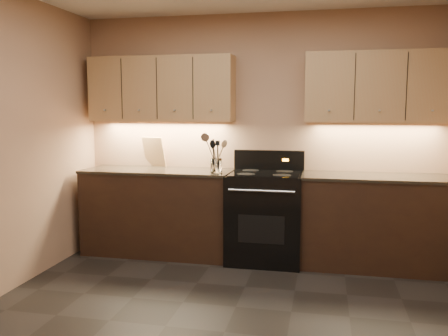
{
  "coord_description": "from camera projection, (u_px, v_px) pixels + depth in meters",
  "views": [
    {
      "loc": [
        0.67,
        -3.15,
        1.59
      ],
      "look_at": [
        -0.31,
        1.45,
        1.0
      ],
      "focal_mm": 38.0,
      "sensor_mm": 36.0,
      "label": 1
    }
  ],
  "objects": [
    {
      "name": "utensil_crock",
      "position": [
        216.0,
        166.0,
        4.88
      ],
      "size": [
        0.15,
        0.15,
        0.15
      ],
      "color": "white",
      "rests_on": "counter_left"
    },
    {
      "name": "stove",
      "position": [
        265.0,
        215.0,
        4.94
      ],
      "size": [
        0.76,
        0.68,
        1.14
      ],
      "color": "black",
      "rests_on": "ground"
    },
    {
      "name": "floor",
      "position": [
        224.0,
        332.0,
        3.39
      ],
      "size": [
        4.0,
        4.0,
        0.0
      ],
      "primitive_type": "plane",
      "color": "black",
      "rests_on": "ground"
    },
    {
      "name": "counter_left",
      "position": [
        159.0,
        211.0,
        5.21
      ],
      "size": [
        1.62,
        0.62,
        0.93
      ],
      "color": "black",
      "rests_on": "ground"
    },
    {
      "name": "counter_right",
      "position": [
        375.0,
        222.0,
        4.74
      ],
      "size": [
        1.46,
        0.62,
        0.93
      ],
      "color": "black",
      "rests_on": "ground"
    },
    {
      "name": "steel_skimmer",
      "position": [
        219.0,
        152.0,
        4.83
      ],
      "size": [
        0.24,
        0.1,
        0.41
      ],
      "primitive_type": null,
      "rotation": [
        -0.01,
        -0.39,
        -0.05
      ],
      "color": "silver",
      "rests_on": "utensil_crock"
    },
    {
      "name": "wall_back",
      "position": [
        262.0,
        135.0,
        5.17
      ],
      "size": [
        4.0,
        0.04,
        2.6
      ],
      "primitive_type": "cube",
      "color": "tan",
      "rests_on": "ground"
    },
    {
      "name": "black_turner",
      "position": [
        218.0,
        156.0,
        4.84
      ],
      "size": [
        0.11,
        0.14,
        0.34
      ],
      "primitive_type": null,
      "rotation": [
        -0.15,
        -0.01,
        0.25
      ],
      "color": "black",
      "rests_on": "utensil_crock"
    },
    {
      "name": "black_spoon",
      "position": [
        216.0,
        156.0,
        4.89
      ],
      "size": [
        0.09,
        0.11,
        0.32
      ],
      "primitive_type": null,
      "rotation": [
        0.12,
        -0.09,
        0.11
      ],
      "color": "black",
      "rests_on": "utensil_crock"
    },
    {
      "name": "wooden_spoon",
      "position": [
        213.0,
        155.0,
        4.85
      ],
      "size": [
        0.19,
        0.09,
        0.33
      ],
      "primitive_type": null,
      "rotation": [
        0.0,
        0.39,
        0.23
      ],
      "color": "tan",
      "rests_on": "utensil_crock"
    },
    {
      "name": "outlet_plate",
      "position": [
        150.0,
        149.0,
        5.45
      ],
      "size": [
        0.08,
        0.01,
        0.12
      ],
      "primitive_type": "cube",
      "color": "#B2B5BA",
      "rests_on": "wall_back"
    },
    {
      "name": "steel_spatula",
      "position": [
        218.0,
        154.0,
        4.87
      ],
      "size": [
        0.17,
        0.12,
        0.36
      ],
      "primitive_type": null,
      "rotation": [
        0.02,
        -0.2,
        -0.29
      ],
      "color": "silver",
      "rests_on": "utensil_crock"
    },
    {
      "name": "upper_cab_right",
      "position": [
        379.0,
        87.0,
        4.71
      ],
      "size": [
        1.44,
        0.3,
        0.7
      ],
      "primitive_type": "cube",
      "color": "#A38351",
      "rests_on": "wall_back"
    },
    {
      "name": "upper_cab_left",
      "position": [
        161.0,
        89.0,
        5.19
      ],
      "size": [
        1.6,
        0.3,
        0.7
      ],
      "primitive_type": "cube",
      "color": "#A38351",
      "rests_on": "wall_back"
    },
    {
      "name": "cutting_board",
      "position": [
        154.0,
        152.0,
        5.4
      ],
      "size": [
        0.29,
        0.17,
        0.34
      ],
      "primitive_type": "cube",
      "rotation": [
        0.25,
        0.0,
        -0.29
      ],
      "color": "tan",
      "rests_on": "counter_left"
    }
  ]
}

